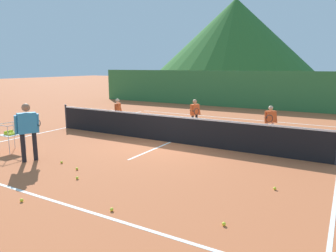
# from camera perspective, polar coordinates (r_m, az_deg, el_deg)

# --- Properties ---
(ground_plane) EXTENTS (120.00, 120.00, 0.00)m
(ground_plane) POSITION_cam_1_polar(r_m,az_deg,el_deg) (11.29, 0.45, -2.97)
(ground_plane) COLOR #BC6038
(line_baseline_near) EXTENTS (10.74, 0.08, 0.01)m
(line_baseline_near) POSITION_cam_1_polar(r_m,az_deg,el_deg) (7.24, -22.23, -11.85)
(line_baseline_near) COLOR white
(line_baseline_near) RESTS_ON ground
(line_baseline_far) EXTENTS (10.74, 0.08, 0.01)m
(line_baseline_far) POSITION_cam_1_polar(r_m,az_deg,el_deg) (16.86, 10.91, 1.47)
(line_baseline_far) COLOR white
(line_baseline_far) RESTS_ON ground
(line_sideline_west) EXTENTS (0.08, 11.75, 0.01)m
(line_sideline_west) POSITION_cam_1_polar(r_m,az_deg,el_deg) (14.64, -18.17, -0.30)
(line_sideline_west) COLOR white
(line_sideline_west) RESTS_ON ground
(line_service_center) EXTENTS (0.08, 5.03, 0.01)m
(line_service_center) POSITION_cam_1_polar(r_m,az_deg,el_deg) (11.29, 0.45, -2.95)
(line_service_center) COLOR white
(line_service_center) RESTS_ON ground
(tennis_net) EXTENTS (10.65, 0.08, 1.05)m
(tennis_net) POSITION_cam_1_polar(r_m,az_deg,el_deg) (11.18, 0.45, -0.48)
(tennis_net) COLOR #333338
(tennis_net) RESTS_ON ground
(instructor) EXTENTS (0.51, 0.84, 1.67)m
(instructor) POSITION_cam_1_polar(r_m,az_deg,el_deg) (9.73, -24.22, -0.14)
(instructor) COLOR black
(instructor) RESTS_ON ground
(student_0) EXTENTS (0.34, 0.53, 1.29)m
(student_0) POSITION_cam_1_polar(r_m,az_deg,el_deg) (14.09, -9.12, 2.87)
(student_0) COLOR silver
(student_0) RESTS_ON ground
(student_1) EXTENTS (0.42, 0.70, 1.32)m
(student_1) POSITION_cam_1_polar(r_m,az_deg,el_deg) (13.38, 4.90, 2.64)
(student_1) COLOR black
(student_1) RESTS_ON ground
(student_2) EXTENTS (0.48, 0.66, 1.25)m
(student_2) POSITION_cam_1_polar(r_m,az_deg,el_deg) (12.35, 18.11, 1.25)
(student_2) COLOR silver
(student_2) RESTS_ON ground
(ball_cart) EXTENTS (0.58, 0.58, 0.90)m
(ball_cart) POSITION_cam_1_polar(r_m,az_deg,el_deg) (11.18, -26.74, -1.21)
(ball_cart) COLOR #B7B7BC
(ball_cart) RESTS_ON ground
(tennis_ball_0) EXTENTS (0.07, 0.07, 0.07)m
(tennis_ball_0) POSITION_cam_1_polar(r_m,az_deg,el_deg) (7.45, 18.89, -10.71)
(tennis_ball_0) COLOR yellow
(tennis_ball_0) RESTS_ON ground
(tennis_ball_2) EXTENTS (0.07, 0.07, 0.07)m
(tennis_ball_2) POSITION_cam_1_polar(r_m,az_deg,el_deg) (7.13, -25.12, -12.15)
(tennis_ball_2) COLOR yellow
(tennis_ball_2) RESTS_ON ground
(tennis_ball_4) EXTENTS (0.07, 0.07, 0.07)m
(tennis_ball_4) POSITION_cam_1_polar(r_m,az_deg,el_deg) (9.37, -18.83, -6.26)
(tennis_ball_4) COLOR yellow
(tennis_ball_4) RESTS_ON ground
(tennis_ball_5) EXTENTS (0.07, 0.07, 0.07)m
(tennis_ball_5) POSITION_cam_1_polar(r_m,az_deg,el_deg) (6.21, -10.23, -14.73)
(tennis_ball_5) COLOR yellow
(tennis_ball_5) RESTS_ON ground
(tennis_ball_7) EXTENTS (0.07, 0.07, 0.07)m
(tennis_ball_7) POSITION_cam_1_polar(r_m,az_deg,el_deg) (8.67, -16.27, -7.48)
(tennis_ball_7) COLOR yellow
(tennis_ball_7) RESTS_ON ground
(tennis_ball_8) EXTENTS (0.07, 0.07, 0.07)m
(tennis_ball_8) POSITION_cam_1_polar(r_m,az_deg,el_deg) (5.70, 10.15, -17.16)
(tennis_ball_8) COLOR yellow
(tennis_ball_8) RESTS_ON ground
(tennis_ball_9) EXTENTS (0.07, 0.07, 0.07)m
(tennis_ball_9) POSITION_cam_1_polar(r_m,az_deg,el_deg) (7.99, -16.23, -9.07)
(tennis_ball_9) COLOR yellow
(tennis_ball_9) RESTS_ON ground
(windscreen_fence) EXTENTS (23.63, 0.08, 2.41)m
(windscreen_fence) POSITION_cam_1_polar(r_m,az_deg,el_deg) (20.84, 14.97, 6.39)
(windscreen_fence) COLOR #33753D
(windscreen_fence) RESTS_ON ground
(hill_0) EXTENTS (42.30, 42.30, 19.61)m
(hill_0) POSITION_cam_1_polar(r_m,az_deg,el_deg) (85.48, 12.07, 15.40)
(hill_0) COLOR #2D6628
(hill_0) RESTS_ON ground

